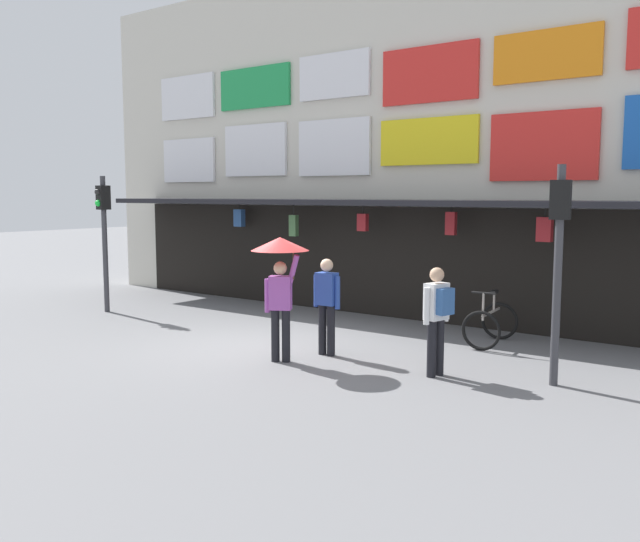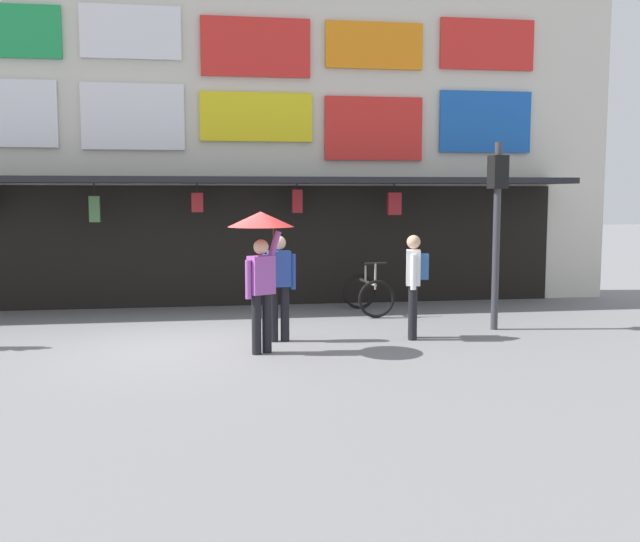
% 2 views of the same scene
% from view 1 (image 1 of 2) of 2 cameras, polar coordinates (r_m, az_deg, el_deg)
% --- Properties ---
extents(ground_plane, '(80.00, 80.00, 0.00)m').
position_cam_1_polar(ground_plane, '(12.56, -4.72, -6.34)').
color(ground_plane, slate).
extents(shopfront, '(18.00, 2.60, 8.00)m').
position_cam_1_polar(shopfront, '(16.01, 6.12, 10.68)').
color(shopfront, beige).
rests_on(shopfront, ground).
extents(traffic_light_near, '(0.31, 0.34, 3.20)m').
position_cam_1_polar(traffic_light_near, '(16.70, -17.72, 3.98)').
color(traffic_light_near, '#38383D').
rests_on(traffic_light_near, ground).
extents(traffic_light_far, '(0.32, 0.35, 3.20)m').
position_cam_1_polar(traffic_light_far, '(10.29, 19.45, 2.54)').
color(traffic_light_far, '#38383D').
rests_on(traffic_light_far, ground).
extents(bicycle_parked, '(0.81, 1.22, 1.05)m').
position_cam_1_polar(bicycle_parked, '(12.96, 14.14, -4.33)').
color(bicycle_parked, black).
rests_on(bicycle_parked, ground).
extents(pedestrian_in_green, '(0.53, 0.23, 1.68)m').
position_cam_1_polar(pedestrian_in_green, '(11.69, 0.57, -2.54)').
color(pedestrian_in_green, black).
rests_on(pedestrian_in_green, ground).
extents(pedestrian_with_umbrella, '(0.96, 0.96, 2.08)m').
position_cam_1_polar(pedestrian_with_umbrella, '(11.14, -3.37, 0.61)').
color(pedestrian_with_umbrella, black).
rests_on(pedestrian_with_umbrella, ground).
extents(pedestrian_in_white, '(0.42, 0.52, 1.68)m').
position_cam_1_polar(pedestrian_in_white, '(10.46, 9.84, -3.51)').
color(pedestrian_in_white, black).
rests_on(pedestrian_in_white, ground).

